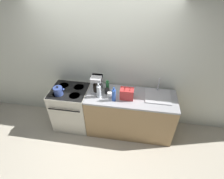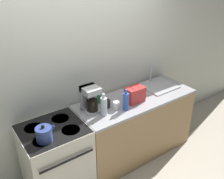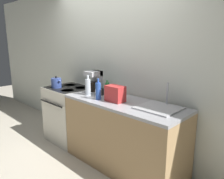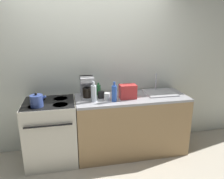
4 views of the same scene
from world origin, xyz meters
TOP-DOWN VIEW (x-y plane):
  - ground_plane at (0.00, 0.00)m, footprint 12.00×12.00m
  - wall_back at (0.00, 0.71)m, footprint 8.00×0.05m
  - stove at (-0.61, 0.32)m, footprint 0.72×0.68m
  - counter_block at (0.60, 0.33)m, footprint 1.68×0.65m
  - kettle at (-0.75, 0.18)m, footprint 0.21×0.17m
  - toaster at (0.52, 0.26)m, footprint 0.24×0.16m
  - coffee_maker at (-0.06, 0.42)m, footprint 0.19×0.22m
  - sink_tray at (1.08, 0.40)m, footprint 0.46×0.43m
  - bottle_green at (0.12, 0.50)m, footprint 0.07×0.07m
  - bottle_blue at (0.29, 0.17)m, footprint 0.07×0.07m
  - bottle_clear at (0.01, 0.23)m, footprint 0.08×0.08m
  - cup_white at (0.21, 0.25)m, footprint 0.08×0.08m
  - cup_black at (0.14, 0.36)m, footprint 0.10×0.10m

SIDE VIEW (x-z plane):
  - ground_plane at x=0.00m, z-range 0.00..0.00m
  - counter_block at x=0.60m, z-range 0.00..0.92m
  - stove at x=-0.61m, z-range 0.01..0.93m
  - sink_tray at x=1.08m, z-range 0.79..1.07m
  - cup_black at x=0.14m, z-range 0.92..1.01m
  - cup_white at x=0.21m, z-range 0.92..1.02m
  - kettle at x=-0.75m, z-range 0.90..1.09m
  - bottle_green at x=0.12m, z-range 0.90..1.09m
  - toaster at x=0.52m, z-range 0.92..1.12m
  - bottle_blue at x=0.29m, z-range 0.90..1.18m
  - bottle_clear at x=0.01m, z-range 0.89..1.18m
  - coffee_maker at x=-0.06m, z-range 0.92..1.24m
  - wall_back at x=0.00m, z-range 0.00..2.60m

